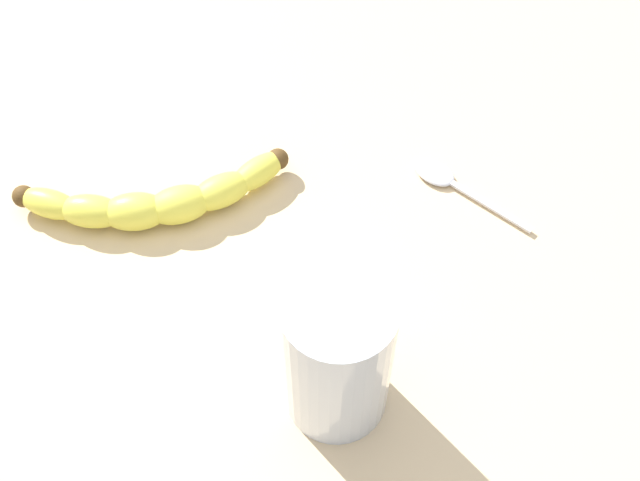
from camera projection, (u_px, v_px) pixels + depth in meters
The scene contains 4 objects.
wooden_tabletop at pixel (409, 276), 64.23cm from camera, with size 120.00×120.00×3.00cm, color beige.
banana at pixel (156, 200), 64.67cm from camera, with size 18.84×14.66×3.11cm.
smoothie_glass at pixel (337, 359), 51.99cm from camera, with size 7.16×7.16×12.68cm.
teaspoon at pixel (442, 177), 67.46cm from camera, with size 2.56×11.25×0.80cm.
Camera 1 is at (29.79, 17.26, 56.25)cm, focal length 45.26 mm.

